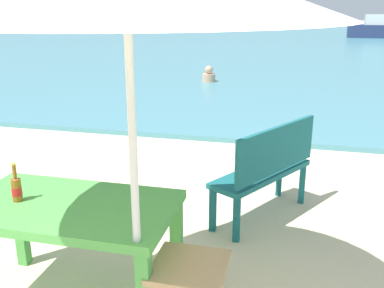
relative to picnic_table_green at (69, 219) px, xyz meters
name	(u,v)px	position (x,y,z in m)	size (l,w,h in m)	color
sea_water	(292,35)	(0.73, 28.93, -0.61)	(120.00, 50.00, 0.08)	teal
picnic_table_green	(69,219)	(0.00, 0.00, 0.00)	(1.40, 0.80, 0.76)	#4C9E47
beer_bottle_amber	(16,188)	(-0.34, -0.04, 0.20)	(0.07, 0.07, 0.26)	brown
bench_teal_center	(268,166)	(1.19, 1.61, -0.11)	(0.91, 1.22, 0.95)	#196066
swimmer_person	(209,75)	(-0.87, 8.85, -0.41)	(0.34, 0.34, 0.41)	tan
boat_ferry	(379,30)	(5.85, 26.50, -0.09)	(3.67, 1.00, 1.34)	navy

